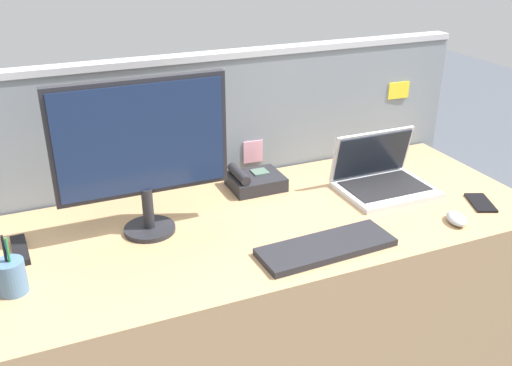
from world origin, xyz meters
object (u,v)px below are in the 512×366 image
(tv_remote, at_px, (20,250))
(desktop_monitor, at_px, (142,145))
(laptop, at_px, (381,176))
(desk_phone, at_px, (254,181))
(computer_mouse_right_hand, at_px, (456,219))
(cell_phone_black_slab, at_px, (481,203))
(pen_cup, at_px, (11,276))
(keyboard_main, at_px, (326,247))

(tv_remote, bearing_deg, desktop_monitor, -5.30)
(desktop_monitor, height_order, laptop, desktop_monitor)
(desk_phone, distance_m, computer_mouse_right_hand, 0.74)
(computer_mouse_right_hand, xyz_separation_m, tv_remote, (-1.37, 0.38, -0.01))
(desk_phone, bearing_deg, tv_remote, -170.08)
(cell_phone_black_slab, bearing_deg, tv_remote, -168.52)
(desktop_monitor, xyz_separation_m, tv_remote, (-0.40, 0.02, -0.29))
(desktop_monitor, height_order, desk_phone, desktop_monitor)
(computer_mouse_right_hand, distance_m, pen_cup, 1.40)
(laptop, relative_size, pen_cup, 1.87)
(laptop, distance_m, cell_phone_black_slab, 0.37)
(desk_phone, bearing_deg, desktop_monitor, -159.93)
(desk_phone, height_order, pen_cup, pen_cup)
(desktop_monitor, bearing_deg, computer_mouse_right_hand, -20.45)
(desktop_monitor, bearing_deg, laptop, -1.69)
(keyboard_main, xyz_separation_m, cell_phone_black_slab, (0.67, 0.06, -0.01))
(desk_phone, bearing_deg, cell_phone_black_slab, -32.54)
(desktop_monitor, relative_size, cell_phone_black_slab, 3.83)
(keyboard_main, relative_size, computer_mouse_right_hand, 4.34)
(desktop_monitor, height_order, keyboard_main, desktop_monitor)
(laptop, bearing_deg, tv_remote, 178.15)
(desk_phone, height_order, computer_mouse_right_hand, desk_phone)
(cell_phone_black_slab, relative_size, tv_remote, 0.84)
(desktop_monitor, bearing_deg, pen_cup, -155.49)
(keyboard_main, distance_m, tv_remote, 0.94)
(desktop_monitor, distance_m, laptop, 0.92)
(keyboard_main, xyz_separation_m, pen_cup, (-0.90, 0.15, 0.04))
(pen_cup, distance_m, cell_phone_black_slab, 1.57)
(keyboard_main, bearing_deg, laptop, 34.92)
(desk_phone, relative_size, tv_remote, 1.17)
(laptop, xyz_separation_m, pen_cup, (-1.31, -0.17, 0.00))
(laptop, xyz_separation_m, desk_phone, (-0.44, 0.19, -0.02))
(computer_mouse_right_hand, xyz_separation_m, pen_cup, (-1.39, 0.17, 0.03))
(computer_mouse_right_hand, height_order, cell_phone_black_slab, computer_mouse_right_hand)
(cell_phone_black_slab, bearing_deg, computer_mouse_right_hand, -134.34)
(desk_phone, distance_m, pen_cup, 0.94)
(computer_mouse_right_hand, xyz_separation_m, cell_phone_black_slab, (0.18, 0.08, -0.01))
(keyboard_main, bearing_deg, cell_phone_black_slab, 2.49)
(laptop, xyz_separation_m, keyboard_main, (-0.41, -0.31, -0.04))
(cell_phone_black_slab, bearing_deg, desk_phone, 169.88)
(desk_phone, xyz_separation_m, cell_phone_black_slab, (0.70, -0.45, -0.03))
(keyboard_main, xyz_separation_m, tv_remote, (-0.87, 0.36, -0.00))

